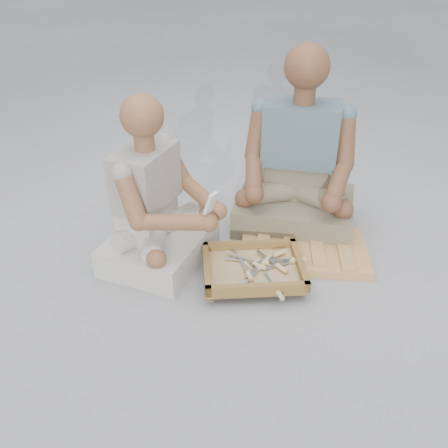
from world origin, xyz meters
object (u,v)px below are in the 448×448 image
(carved_panel, at_px, (304,250))
(tool_tray, at_px, (253,269))
(companion, at_px, (298,170))
(craftsman, at_px, (156,208))

(carved_panel, distance_m, tool_tray, 0.36)
(carved_panel, xyz_separation_m, companion, (-0.11, 0.31, 0.31))
(carved_panel, distance_m, craftsman, 0.80)
(carved_panel, relative_size, craftsman, 0.76)
(tool_tray, distance_m, companion, 0.67)
(carved_panel, bearing_deg, tool_tray, -123.69)
(companion, bearing_deg, tool_tray, 77.72)
(carved_panel, height_order, craftsman, craftsman)
(tool_tray, height_order, craftsman, craftsman)
(tool_tray, xyz_separation_m, companion, (0.09, 0.61, 0.27))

